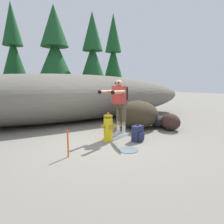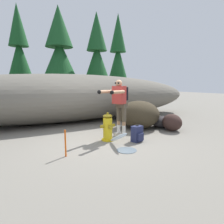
% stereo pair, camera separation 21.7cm
% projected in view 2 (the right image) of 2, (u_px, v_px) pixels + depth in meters
% --- Properties ---
extents(ground_plane, '(56.00, 56.00, 0.04)m').
position_uv_depth(ground_plane, '(104.00, 141.00, 5.57)').
color(ground_plane, slate).
extents(dirt_embankment, '(12.89, 3.20, 1.98)m').
position_uv_depth(dirt_embankment, '(68.00, 98.00, 8.30)').
color(dirt_embankment, '#666056').
rests_on(dirt_embankment, ground_plane).
extents(fire_hydrant, '(0.43, 0.39, 0.80)m').
position_uv_depth(fire_hydrant, '(108.00, 128.00, 5.49)').
color(fire_hydrant, gold).
rests_on(fire_hydrant, ground_plane).
extents(hydrant_water_jet, '(0.48, 1.06, 0.47)m').
position_uv_depth(hydrant_water_jet, '(120.00, 140.00, 4.94)').
color(hydrant_water_jet, silver).
rests_on(hydrant_water_jet, ground_plane).
extents(utility_worker, '(1.04, 0.75, 1.70)m').
position_uv_depth(utility_worker, '(119.00, 101.00, 5.83)').
color(utility_worker, beige).
rests_on(utility_worker, ground_plane).
extents(spare_backpack, '(0.34, 0.33, 0.47)m').
position_uv_depth(spare_backpack, '(137.00, 134.00, 5.40)').
color(spare_backpack, '#23284C').
rests_on(spare_backpack, ground_plane).
extents(boulder_large, '(1.72, 1.71, 0.98)m').
position_uv_depth(boulder_large, '(139.00, 114.00, 7.03)').
color(boulder_large, '#362E1F').
rests_on(boulder_large, ground_plane).
extents(boulder_mid, '(0.79, 0.91, 0.57)m').
position_uv_depth(boulder_mid, '(172.00, 122.00, 6.65)').
color(boulder_mid, '#34221E').
rests_on(boulder_mid, ground_plane).
extents(boulder_small, '(0.95, 0.95, 0.40)m').
position_uv_depth(boulder_small, '(161.00, 122.00, 7.18)').
color(boulder_small, '#2D292B').
rests_on(boulder_small, ground_plane).
extents(pine_tree_center, '(1.80, 1.80, 6.39)m').
position_uv_depth(pine_tree_center, '(19.00, 54.00, 12.10)').
color(pine_tree_center, '#47331E').
rests_on(pine_tree_center, ground_plane).
extents(pine_tree_right, '(2.48, 2.48, 6.10)m').
position_uv_depth(pine_tree_right, '(60.00, 54.00, 11.64)').
color(pine_tree_right, '#47331E').
rests_on(pine_tree_right, ground_plane).
extents(pine_tree_far_right, '(1.98, 1.98, 6.00)m').
position_uv_depth(pine_tree_far_right, '(97.00, 57.00, 12.43)').
color(pine_tree_far_right, '#47331E').
rests_on(pine_tree_far_right, ground_plane).
extents(pine_tree_ridge_end, '(1.86, 1.86, 6.68)m').
position_uv_depth(pine_tree_ridge_end, '(118.00, 59.00, 14.71)').
color(pine_tree_ridge_end, '#47331E').
rests_on(pine_tree_ridge_end, ground_plane).
extents(survey_stake, '(0.04, 0.04, 0.60)m').
position_uv_depth(survey_stake, '(65.00, 143.00, 4.28)').
color(survey_stake, '#E55914').
rests_on(survey_stake, ground_plane).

